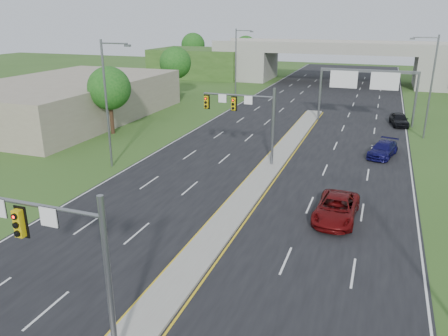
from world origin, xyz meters
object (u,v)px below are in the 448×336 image
at_px(car_far_a, 336,208).
at_px(car_far_b, 383,149).
at_px(signal_mast_far, 248,113).
at_px(sign_gantry, 366,82).
at_px(overpass, 339,65).
at_px(car_far_c, 399,119).
at_px(signal_mast_near, 53,244).

distance_m(car_far_a, car_far_b, 15.80).
xyz_separation_m(signal_mast_far, sign_gantry, (8.95, 19.99, 0.51)).
bearing_deg(sign_gantry, overpass, 100.79).
bearing_deg(car_far_b, sign_gantry, 114.99).
bearing_deg(car_far_c, signal_mast_near, -115.96).
distance_m(overpass, car_far_a, 64.64).
height_order(signal_mast_far, overpass, overpass).
relative_size(signal_mast_far, overpass, 0.09).
xyz_separation_m(overpass, car_far_a, (6.68, -64.24, -2.76)).
bearing_deg(car_far_b, signal_mast_near, -96.36).
relative_size(signal_mast_far, sign_gantry, 0.60).
bearing_deg(signal_mast_near, car_far_b, 69.73).
bearing_deg(overpass, sign_gantry, -79.21).
bearing_deg(sign_gantry, car_far_c, 5.36).
height_order(overpass, car_far_c, overpass).
bearing_deg(signal_mast_far, sign_gantry, 65.89).
xyz_separation_m(signal_mast_near, car_far_c, (13.26, 45.40, -3.93)).
relative_size(signal_mast_far, car_far_b, 1.44).
relative_size(sign_gantry, car_far_b, 2.38).
distance_m(signal_mast_near, car_far_b, 33.73).
height_order(overpass, car_far_b, overpass).
distance_m(overpass, car_far_b, 49.63).
distance_m(signal_mast_near, car_far_a, 18.61).
relative_size(signal_mast_far, car_far_a, 1.26).
bearing_deg(car_far_c, car_far_b, -106.44).
height_order(signal_mast_near, sign_gantry, signal_mast_near).
xyz_separation_m(signal_mast_near, car_far_b, (11.60, 31.41, -4.00)).
height_order(signal_mast_near, overpass, overpass).
distance_m(car_far_b, car_far_c, 14.08).
bearing_deg(car_far_a, car_far_c, 83.89).
relative_size(sign_gantry, car_far_c, 2.55).
bearing_deg(signal_mast_far, car_far_c, 56.97).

